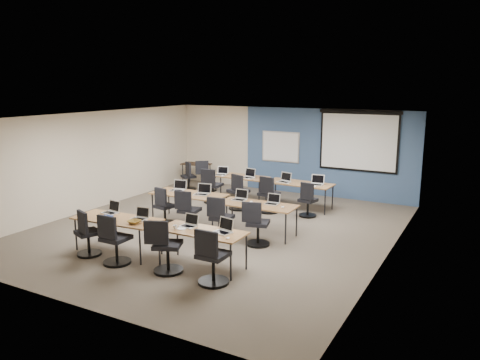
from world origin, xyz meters
The scene contains 58 objects.
floor centered at (0.00, 0.00, 0.00)m, with size 8.00×9.00×0.02m, color #6B6354.
ceiling centered at (0.00, 0.00, 2.70)m, with size 8.00×9.00×0.02m, color white.
wall_back centered at (0.00, 4.50, 1.35)m, with size 8.00×0.04×2.70m, color beige.
wall_front centered at (0.00, -4.50, 1.35)m, with size 8.00×0.04×2.70m, color beige.
wall_left centered at (-4.00, 0.00, 1.35)m, with size 0.04×9.00×2.70m, color beige.
wall_right centered at (4.00, 0.00, 1.35)m, with size 0.04×9.00×2.70m, color beige.
blue_accent_panel centered at (1.25, 4.47, 1.35)m, with size 5.50×0.04×2.70m, color #3D5977.
whiteboard centered at (-0.30, 4.43, 1.45)m, with size 1.28×0.03×0.98m.
projector_screen centered at (2.20, 4.41, 1.89)m, with size 2.40×0.10×1.82m.
training_table_front_left centered at (-0.98, -2.35, 0.69)m, with size 1.86×0.77×0.73m.
training_table_front_right centered at (1.00, -2.19, 0.68)m, with size 1.71×0.71×0.73m.
training_table_mid_left centered at (-0.94, 0.18, 0.69)m, with size 1.92×0.80×0.73m.
training_table_mid_right centered at (1.05, 0.06, 0.69)m, with size 1.82×0.76×0.73m.
training_table_back_left centered at (-0.92, 2.78, 0.68)m, with size 1.78×0.74×0.73m.
training_table_back_right centered at (1.04, 2.71, 0.69)m, with size 1.86×0.77×0.73m.
laptop_0 centered at (-1.37, -2.10, 0.79)m, with size 0.34×0.29×0.25m.
mouse_0 centered at (-1.30, -2.38, 0.74)m, with size 0.05×0.09×0.03m, color white.
task_chair_0 centered at (-1.37, -2.82, 0.40)m, with size 0.52×0.50×0.98m.
laptop_1 centered at (-0.52, -2.16, 0.79)m, with size 0.31×0.26×0.24m.
mouse_1 centered at (-0.30, -2.24, 0.74)m, with size 0.06×0.10×0.03m, color white.
task_chair_1 centered at (-0.56, -2.90, 0.42)m, with size 0.54×0.54×1.02m.
laptop_2 centered at (0.65, -2.09, 0.79)m, with size 0.31×0.26×0.24m.
mouse_2 centered at (0.77, -2.22, 0.74)m, with size 0.06×0.10×0.04m, color white.
task_chair_2 centered at (0.55, -2.75, 0.43)m, with size 0.59×0.56×1.03m.
laptop_3 centered at (1.42, -2.09, 0.79)m, with size 0.34×0.29×0.26m.
mouse_3 centered at (1.67, -2.37, 0.74)m, with size 0.06×0.10×0.03m, color white.
task_chair_3 centered at (1.58, -2.78, 0.43)m, with size 0.55×0.55×1.03m.
laptop_4 centered at (-1.38, 0.33, 0.80)m, with size 0.35×0.30×0.27m.
mouse_4 centered at (-1.17, 0.03, 0.74)m, with size 0.06×0.09×0.03m, color white.
task_chair_4 centered at (-1.35, -0.33, 0.39)m, with size 0.47×0.47×0.95m.
laptop_5 centered at (-0.58, 0.25, 0.80)m, with size 0.35×0.30×0.27m.
mouse_5 centered at (-0.24, 0.04, 0.74)m, with size 0.06×0.09×0.03m, color white.
task_chair_5 centered at (-0.52, -0.47, 0.41)m, with size 0.52×0.52×1.00m.
laptop_6 centered at (0.51, 0.22, 0.79)m, with size 0.32×0.28×0.25m.
mouse_6 centered at (0.84, 0.15, 0.74)m, with size 0.06×0.10×0.04m, color white.
task_chair_6 centered at (0.48, -0.64, 0.41)m, with size 0.52×0.52×1.00m.
laptop_7 centered at (1.35, 0.24, 0.79)m, with size 0.30×0.26×0.23m.
mouse_7 centered at (1.69, 0.06, 0.74)m, with size 0.06×0.10×0.04m, color white.
task_chair_7 centered at (1.37, -0.62, 0.41)m, with size 0.52×0.52×1.00m.
laptop_8 centered at (-1.45, 2.65, 0.79)m, with size 0.33×0.28×0.25m.
mouse_8 centered at (-1.32, 2.48, 0.74)m, with size 0.06×0.10×0.04m, color white.
task_chair_8 centered at (-1.43, 2.06, 0.43)m, with size 0.55×0.55×1.03m.
laptop_9 centered at (-0.53, 2.66, 0.80)m, with size 0.36×0.31×0.27m.
mouse_9 centered at (-0.43, 2.49, 0.74)m, with size 0.07×0.10×0.04m, color white.
task_chair_9 centered at (-0.39, 1.77, 0.42)m, with size 0.57×0.54×1.02m.
laptop_10 centered at (0.63, 2.62, 0.80)m, with size 0.35×0.30×0.27m.
mouse_10 centered at (0.81, 2.45, 0.74)m, with size 0.05×0.09×0.03m, color white.
task_chair_10 centered at (0.48, 1.89, 0.42)m, with size 0.54×0.54×1.01m.
laptop_11 centered at (1.54, 2.71, 0.80)m, with size 0.36×0.31×0.27m.
mouse_11 centered at (1.59, 2.44, 0.74)m, with size 0.07×0.11×0.04m, color white.
task_chair_11 centered at (1.56, 2.00, 0.39)m, with size 0.46×0.46×0.95m.
blue_mousepad centered at (-1.26, -2.36, 0.73)m, with size 0.24×0.20×0.01m, color navy.
snack_bowl centered at (-0.43, -2.45, 0.77)m, with size 0.30×0.30×0.07m, color #9A5C2E.
snack_plate centered at (0.61, -2.30, 0.74)m, with size 0.17×0.17×0.01m, color white.
coffee_cup centered at (0.53, -2.40, 0.77)m, with size 0.07×0.07×0.07m, color white.
utility_table centered at (-3.21, 3.89, 0.66)m, with size 0.97×0.54×0.75m.
spare_chair_a centered at (-2.39, 3.29, 0.42)m, with size 0.60×0.53×1.01m.
spare_chair_b centered at (-2.98, 3.10, 0.39)m, with size 0.52×0.46×0.95m.
Camera 1 is at (5.68, -9.27, 3.47)m, focal length 35.00 mm.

